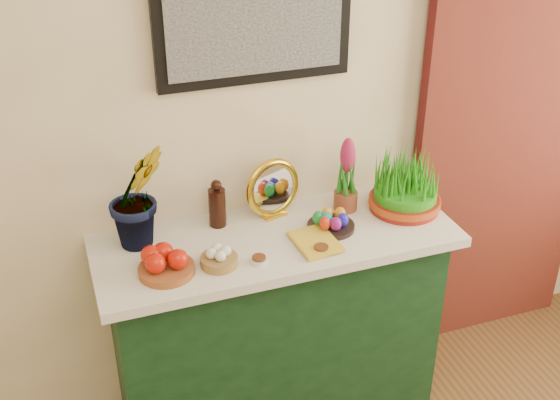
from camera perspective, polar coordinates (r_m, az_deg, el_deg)
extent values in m
cube|color=#FFE8BF|center=(2.68, -3.94, 7.84)|extent=(4.00, 0.04, 2.70)
cube|color=black|center=(2.58, -2.12, 15.19)|extent=(0.74, 0.03, 0.54)
cube|color=#A5A5A5|center=(2.56, -1.99, 15.09)|extent=(0.66, 0.01, 0.46)
cube|color=#480C16|center=(3.26, 18.22, 6.59)|extent=(0.90, 0.06, 2.30)
cube|color=#153C1C|center=(2.98, -0.33, -10.42)|extent=(1.30, 0.45, 0.85)
cube|color=silver|center=(2.72, -0.35, -3.19)|extent=(1.40, 0.55, 0.04)
imported|color=#1D6E18|center=(2.58, -11.61, 1.60)|extent=(0.31, 0.28, 0.54)
cylinder|color=brown|center=(2.52, -9.20, -5.63)|extent=(0.21, 0.21, 0.03)
cylinder|color=#9E793F|center=(2.53, -4.98, -4.96)|extent=(0.18, 0.18, 0.04)
cylinder|color=black|center=(2.74, -5.12, -0.62)|extent=(0.07, 0.07, 0.16)
sphere|color=black|center=(2.69, -5.21, 1.21)|extent=(0.04, 0.04, 0.04)
cube|color=gold|center=(2.82, -0.48, -1.18)|extent=(0.11, 0.07, 0.01)
torus|color=gold|center=(2.78, -0.60, 1.00)|extent=(0.25, 0.12, 0.25)
cylinder|color=silver|center=(2.77, -0.56, 0.95)|extent=(0.19, 0.07, 0.18)
imported|color=gold|center=(2.62, 1.38, -3.73)|extent=(0.15, 0.21, 0.03)
cylinder|color=silver|center=(2.54, -1.72, -4.94)|extent=(0.06, 0.06, 0.02)
cylinder|color=#592D14|center=(2.54, -1.72, -4.70)|extent=(0.05, 0.05, 0.01)
cylinder|color=silver|center=(2.60, 3.36, -4.11)|extent=(0.07, 0.07, 0.02)
cylinder|color=#592D14|center=(2.59, 3.37, -3.86)|extent=(0.05, 0.05, 0.01)
cylinder|color=black|center=(2.75, 4.15, -2.16)|extent=(0.21, 0.21, 0.02)
ellipsoid|color=red|center=(2.69, 3.69, -1.90)|extent=(0.04, 0.04, 0.06)
ellipsoid|color=#1D1ABA|center=(2.72, 5.13, -1.63)|extent=(0.04, 0.04, 0.06)
ellipsoid|color=orange|center=(2.75, 3.87, -1.10)|extent=(0.04, 0.04, 0.06)
ellipsoid|color=#188735|center=(2.72, 3.13, -1.46)|extent=(0.04, 0.04, 0.06)
ellipsoid|color=orange|center=(2.76, 4.91, -1.12)|extent=(0.04, 0.04, 0.06)
ellipsoid|color=#811774|center=(2.69, 4.57, -1.96)|extent=(0.04, 0.04, 0.06)
ellipsoid|color=#0D96A7|center=(2.72, 3.82, -1.55)|extent=(0.04, 0.04, 0.06)
cylinder|color=brown|center=(2.87, 5.34, -0.02)|extent=(0.10, 0.10, 0.08)
ellipsoid|color=#B32353|center=(2.78, 5.53, 3.63)|extent=(0.06, 0.06, 0.15)
cylinder|color=maroon|center=(2.91, 10.06, -0.25)|extent=(0.28, 0.28, 0.05)
cylinder|color=#AA1911|center=(2.90, 10.08, -0.07)|extent=(0.29, 0.29, 0.03)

